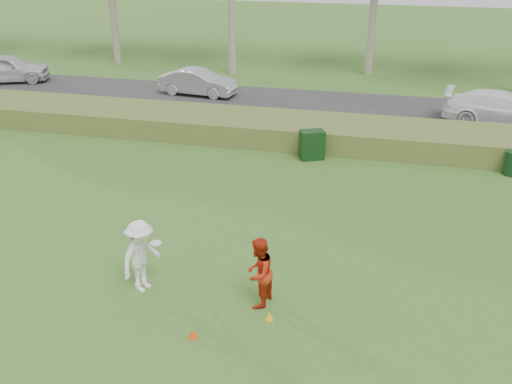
% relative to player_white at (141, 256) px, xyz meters
% --- Properties ---
extents(ground, '(120.00, 120.00, 0.00)m').
position_rel_player_white_xyz_m(ground, '(2.00, -0.63, -0.92)').
color(ground, '#336020').
rests_on(ground, ground).
extents(reed_strip, '(80.00, 3.00, 0.90)m').
position_rel_player_white_xyz_m(reed_strip, '(2.00, 11.37, -0.47)').
color(reed_strip, '#516327').
rests_on(reed_strip, ground).
extents(park_road, '(80.00, 6.00, 0.06)m').
position_rel_player_white_xyz_m(park_road, '(2.00, 16.37, -0.89)').
color(park_road, '#2D2D2D').
rests_on(park_road, ground).
extents(player_white, '(1.05, 1.35, 1.84)m').
position_rel_player_white_xyz_m(player_white, '(0.00, 0.00, 0.00)').
color(player_white, white).
rests_on(player_white, ground).
extents(player_red, '(0.80, 0.94, 1.72)m').
position_rel_player_white_xyz_m(player_red, '(2.86, 0.04, -0.06)').
color(player_red, red).
rests_on(player_red, ground).
extents(cone_orange, '(0.20, 0.20, 0.21)m').
position_rel_player_white_xyz_m(cone_orange, '(1.76, -1.45, -0.82)').
color(cone_orange, '#FB460D').
rests_on(cone_orange, ground).
extents(cone_yellow, '(0.19, 0.19, 0.21)m').
position_rel_player_white_xyz_m(cone_yellow, '(3.23, -0.47, -0.82)').
color(cone_yellow, yellow).
rests_on(cone_yellow, ground).
extents(utility_cabinet, '(1.04, 0.88, 1.11)m').
position_rel_player_white_xyz_m(utility_cabinet, '(2.70, 9.54, -0.37)').
color(utility_cabinet, black).
rests_on(utility_cabinet, ground).
extents(car_left, '(4.91, 3.40, 1.55)m').
position_rel_player_white_xyz_m(car_left, '(-15.74, 17.19, -0.09)').
color(car_left, silver).
rests_on(car_left, park_road).
extents(car_mid, '(4.14, 1.83, 1.32)m').
position_rel_player_white_xyz_m(car_mid, '(-4.37, 17.09, -0.20)').
color(car_mid, '#BBBCC0').
rests_on(car_mid, park_road).
extents(car_right, '(5.22, 2.76, 1.44)m').
position_rel_player_white_xyz_m(car_right, '(10.26, 15.37, -0.14)').
color(car_right, white).
rests_on(car_right, park_road).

